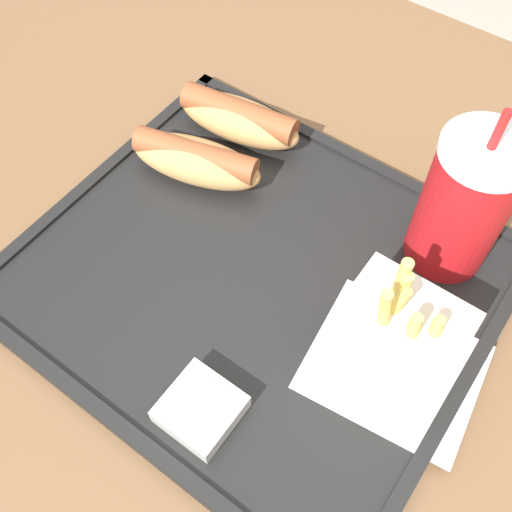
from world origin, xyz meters
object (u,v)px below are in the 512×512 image
Objects in this scene: fries_carton at (394,341)px; sauce_cup_mayo at (201,409)px; hot_dog_near at (196,160)px; hot_dog_far at (239,118)px; soda_cup at (464,204)px.

fries_carton reaches higher than sauce_cup_mayo.
sauce_cup_mayo is at bearing -50.33° from hot_dog_near.
sauce_cup_mayo is (0.15, -0.26, -0.01)m from hot_dog_far.
hot_dog_far and hot_dog_near have the same top height.
hot_dog_near is 1.21× the size of fries_carton.
hot_dog_far is at bearing 90.00° from hot_dog_near.
hot_dog_near is at bearing -90.00° from hot_dog_far.
soda_cup reaches higher than hot_dog_far.
hot_dog_near is (0.00, -0.07, -0.00)m from hot_dog_far.
fries_carton is at bearing -85.10° from soda_cup.
hot_dog_far is at bearing 178.04° from soda_cup.
hot_dog_near is 0.26m from fries_carton.
hot_dog_near is at bearing -165.57° from soda_cup.
hot_dog_near is 0.24m from sauce_cup_mayo.
soda_cup reaches higher than hot_dog_near.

